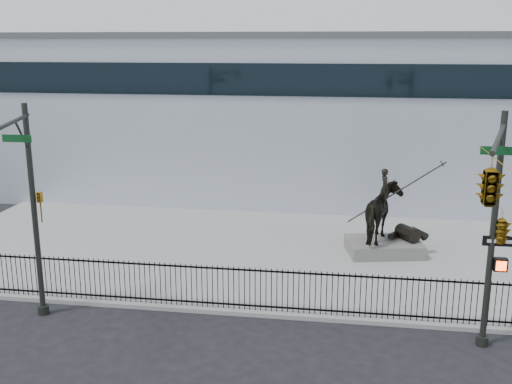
# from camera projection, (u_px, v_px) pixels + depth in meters

# --- Properties ---
(ground) EXTENTS (120.00, 120.00, 0.00)m
(ground) POSITION_uv_depth(u_px,v_px,m) (250.00, 332.00, 18.73)
(ground) COLOR black
(ground) RESTS_ON ground
(plaza) EXTENTS (30.00, 12.00, 0.15)m
(plaza) POSITION_uv_depth(u_px,v_px,m) (276.00, 254.00, 25.42)
(plaza) COLOR gray
(plaza) RESTS_ON ground
(building) EXTENTS (44.00, 14.00, 9.00)m
(building) POSITION_uv_depth(u_px,v_px,m) (302.00, 114.00, 36.81)
(building) COLOR #B2B9C2
(building) RESTS_ON ground
(picket_fence) EXTENTS (22.10, 0.10, 1.50)m
(picket_fence) POSITION_uv_depth(u_px,v_px,m) (256.00, 289.00, 19.71)
(picket_fence) COLOR black
(picket_fence) RESTS_ON plaza
(statue_plinth) EXTENTS (3.35, 2.62, 0.56)m
(statue_plinth) POSITION_uv_depth(u_px,v_px,m) (384.00, 247.00, 25.18)
(statue_plinth) COLOR #5D5A55
(statue_plinth) RESTS_ON plaza
(equestrian_statue) EXTENTS (3.77, 2.73, 3.25)m
(equestrian_statue) POSITION_uv_depth(u_px,v_px,m) (387.00, 214.00, 24.83)
(equestrian_statue) COLOR black
(equestrian_statue) RESTS_ON statue_plinth
(traffic_signal_left) EXTENTS (1.52, 4.84, 7.00)m
(traffic_signal_left) POSITION_uv_depth(u_px,v_px,m) (27.00, 204.00, 18.14)
(traffic_signal_left) COLOR #242721
(traffic_signal_left) RESTS_ON ground
(traffic_signal_right) EXTENTS (2.17, 6.86, 7.00)m
(traffic_signal_right) POSITION_uv_depth(u_px,v_px,m) (496.00, 208.00, 14.67)
(traffic_signal_right) COLOR #242721
(traffic_signal_right) RESTS_ON ground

